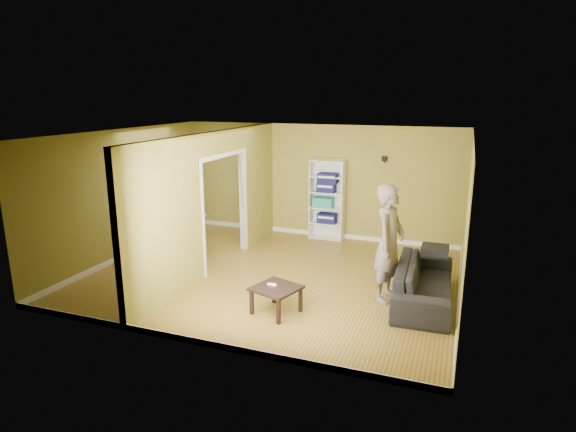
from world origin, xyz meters
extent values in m
plane|color=olive|center=(0.00, 0.00, 0.00)|extent=(6.50, 6.50, 0.00)
plane|color=white|center=(0.00, 0.00, 2.60)|extent=(6.50, 6.50, 0.00)
plane|color=olive|center=(0.00, 2.75, 1.30)|extent=(6.50, 0.00, 6.50)
plane|color=olive|center=(0.00, -2.75, 1.30)|extent=(6.50, 0.00, 6.50)
plane|color=olive|center=(-3.25, 0.00, 1.30)|extent=(0.00, 5.50, 5.50)
plane|color=olive|center=(3.25, 0.00, 1.30)|extent=(0.00, 5.50, 5.50)
cube|color=black|center=(1.50, 2.69, 1.90)|extent=(0.10, 0.10, 0.10)
imported|color=#2A2A2C|center=(2.70, -0.23, 0.42)|extent=(2.24, 1.03, 0.84)
imported|color=slate|center=(2.13, -0.37, 1.13)|extent=(0.93, 0.79, 2.25)
cube|color=white|center=(-0.10, 2.56, 0.92)|extent=(0.02, 0.34, 1.84)
cube|color=white|center=(0.65, 2.56, 0.92)|extent=(0.02, 0.34, 1.84)
cube|color=white|center=(0.28, 2.71, 0.92)|extent=(0.77, 0.02, 1.84)
cube|color=white|center=(0.28, 2.56, 0.02)|extent=(0.73, 0.34, 0.02)
cube|color=white|center=(0.28, 2.56, 0.38)|extent=(0.73, 0.34, 0.02)
cube|color=white|center=(0.28, 2.56, 0.74)|extent=(0.73, 0.34, 0.02)
cube|color=white|center=(0.28, 2.56, 1.10)|extent=(0.73, 0.34, 0.02)
cube|color=white|center=(0.28, 2.56, 1.46)|extent=(0.73, 0.34, 0.02)
cube|color=white|center=(0.28, 2.56, 1.82)|extent=(0.73, 0.34, 0.02)
cube|color=navy|center=(0.29, 2.56, 0.50)|extent=(0.42, 0.28, 0.22)
cube|color=#137C74|center=(0.19, 2.56, 0.86)|extent=(0.45, 0.29, 0.23)
cube|color=#1A2A4D|center=(0.26, 2.56, 1.21)|extent=(0.41, 0.26, 0.21)
cube|color=navy|center=(0.29, 2.56, 1.44)|extent=(0.44, 0.29, 0.22)
cube|color=black|center=(0.63, -1.46, 0.40)|extent=(0.64, 0.64, 0.04)
cube|color=black|center=(0.36, -1.73, 0.19)|extent=(0.05, 0.05, 0.38)
cube|color=black|center=(0.89, -1.73, 0.19)|extent=(0.05, 0.05, 0.38)
cube|color=black|center=(0.36, -1.20, 0.19)|extent=(0.05, 0.05, 0.38)
cube|color=black|center=(0.89, -1.20, 0.19)|extent=(0.05, 0.05, 0.38)
cube|color=white|center=(0.54, -1.42, 0.44)|extent=(0.14, 0.04, 0.03)
cube|color=tan|center=(-2.48, 0.40, 0.77)|extent=(1.26, 0.84, 0.04)
cylinder|color=tan|center=(-3.06, 0.03, 0.38)|extent=(0.05, 0.05, 0.75)
cylinder|color=tan|center=(-1.90, 0.03, 0.38)|extent=(0.05, 0.05, 0.75)
cylinder|color=tan|center=(-3.06, 0.77, 0.38)|extent=(0.05, 0.05, 0.75)
cylinder|color=tan|center=(-1.90, 0.77, 0.38)|extent=(0.05, 0.05, 0.75)
camera|label=1|loc=(3.16, -7.77, 3.27)|focal=30.00mm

